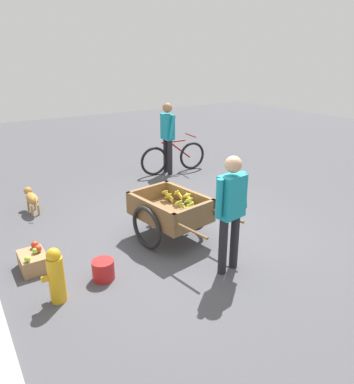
# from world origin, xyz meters

# --- Properties ---
(ground_plane) EXTENTS (24.00, 24.00, 0.00)m
(ground_plane) POSITION_xyz_m (0.00, 0.00, 0.00)
(ground_plane) COLOR #47474C
(fruit_cart) EXTENTS (1.74, 1.03, 0.73)m
(fruit_cart) POSITION_xyz_m (0.09, 0.14, 0.44)
(fruit_cart) COLOR brown
(fruit_cart) RESTS_ON ground
(vendor_person) EXTENTS (0.25, 0.55, 1.53)m
(vendor_person) POSITION_xyz_m (-1.04, -0.03, 0.90)
(vendor_person) COLOR black
(vendor_person) RESTS_ON ground
(bicycle) EXTENTS (0.46, 1.66, 0.85)m
(bicycle) POSITION_xyz_m (2.85, -1.66, 0.35)
(bicycle) COLOR black
(bicycle) RESTS_ON ground
(cyclist_person) EXTENTS (0.52, 0.23, 1.61)m
(cyclist_person) POSITION_xyz_m (2.86, -1.51, 0.97)
(cyclist_person) COLOR black
(cyclist_person) RESTS_ON ground
(dog) EXTENTS (0.67, 0.19, 0.40)m
(dog) POSITION_xyz_m (2.23, 1.67, 0.27)
(dog) COLOR #AD7A38
(dog) RESTS_ON ground
(fire_hydrant) EXTENTS (0.25, 0.25, 0.67)m
(fire_hydrant) POSITION_xyz_m (-0.49, 2.00, 0.33)
(fire_hydrant) COLOR gold
(fire_hydrant) RESTS_ON ground
(plastic_bucket) EXTENTS (0.28, 0.28, 0.25)m
(plastic_bucket) POSITION_xyz_m (-0.36, 1.40, 0.13)
(plastic_bucket) COLOR #B21E1E
(plastic_bucket) RESTS_ON ground
(mixed_fruit_crate) EXTENTS (0.44, 0.32, 0.32)m
(mixed_fruit_crate) POSITION_xyz_m (0.34, 2.08, 0.12)
(mixed_fruit_crate) COLOR #99754C
(mixed_fruit_crate) RESTS_ON ground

